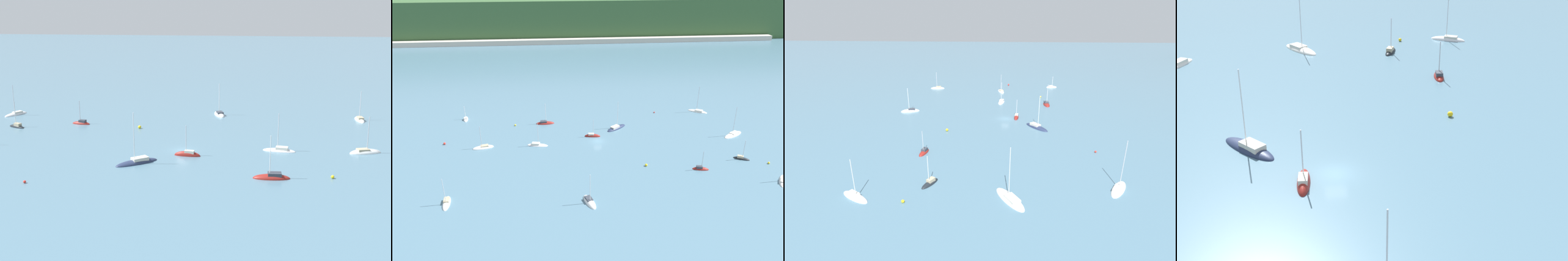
% 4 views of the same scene
% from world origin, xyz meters
% --- Properties ---
extents(ground_plane, '(600.00, 600.00, 0.00)m').
position_xyz_m(ground_plane, '(0.00, 0.00, 0.00)').
color(ground_plane, slate).
extents(hillside_ridge, '(331.37, 63.40, 27.50)m').
position_xyz_m(hillside_ridge, '(0.00, 183.78, 13.75)').
color(hillside_ridge, '#385B33').
rests_on(hillside_ridge, ground_plane).
extents(shore_town_strip, '(281.66, 6.00, 3.25)m').
position_xyz_m(shore_town_strip, '(0.00, 148.58, 1.62)').
color(shore_town_strip, beige).
rests_on(shore_town_strip, ground_plane).
extents(sailboat_0, '(7.10, 3.80, 8.64)m').
position_xyz_m(sailboat_0, '(-37.99, -1.69, 0.06)').
color(sailboat_0, white).
rests_on(sailboat_0, ground_plane).
extents(sailboat_1, '(5.02, 2.53, 6.64)m').
position_xyz_m(sailboat_1, '(28.23, -20.87, 0.12)').
color(sailboat_1, maroon).
rests_on(sailboat_1, ground_plane).
extents(sailboat_2, '(2.44, 6.48, 8.34)m').
position_xyz_m(sailboat_2, '(-42.54, -31.53, 0.10)').
color(sailboat_2, white).
rests_on(sailboat_2, ground_plane).
extents(sailboat_3, '(6.80, 2.45, 8.77)m').
position_xyz_m(sailboat_3, '(-18.09, 15.99, 0.10)').
color(sailboat_3, maroon).
rests_on(sailboat_3, ground_plane).
extents(sailboat_4, '(9.01, 6.99, 11.44)m').
position_xyz_m(sailboat_4, '(47.71, 0.44, 0.08)').
color(sailboat_4, white).
rests_on(sailboat_4, ground_plane).
extents(sailboat_5, '(5.59, 2.11, 7.29)m').
position_xyz_m(sailboat_5, '(-1.51, 3.69, 0.09)').
color(sailboat_5, maroon).
rests_on(sailboat_5, ground_plane).
extents(sailboat_6, '(4.10, 6.89, 9.46)m').
position_xyz_m(sailboat_6, '(-5.97, -34.22, 0.08)').
color(sailboat_6, white).
rests_on(sailboat_6, ground_plane).
extents(sailboat_7, '(7.15, 3.31, 8.70)m').
position_xyz_m(sailboat_7, '(-20.38, -1.44, 0.11)').
color(sailboat_7, silver).
rests_on(sailboat_7, ground_plane).
extents(sailboat_8, '(5.03, 3.57, 7.10)m').
position_xyz_m(sailboat_8, '(43.04, -16.01, 0.13)').
color(sailboat_8, black).
rests_on(sailboat_8, ground_plane).
extents(sailboat_9, '(2.37, 5.18, 5.99)m').
position_xyz_m(sailboat_9, '(-48.34, 22.40, 0.08)').
color(sailboat_9, silver).
rests_on(sailboat_9, ground_plane).
extents(sailboat_10, '(7.62, 5.93, 11.18)m').
position_xyz_m(sailboat_10, '(42.69, 22.22, 0.10)').
color(sailboat_10, white).
rests_on(sailboat_10, ground_plane).
extents(sailboat_11, '(8.57, 7.51, 10.98)m').
position_xyz_m(sailboat_11, '(7.78, 9.55, 0.11)').
color(sailboat_11, '#232D4C').
rests_on(sailboat_11, ground_plane).
extents(sailboat_12, '(5.21, 7.01, 8.95)m').
position_xyz_m(sailboat_12, '(48.98, -29.25, 0.08)').
color(sailboat_12, silver).
rests_on(sailboat_12, ground_plane).
extents(mooring_buoy_0, '(0.51, 0.51, 0.51)m').
position_xyz_m(mooring_buoy_0, '(25.10, 22.61, 0.26)').
color(mooring_buoy_0, red).
rests_on(mooring_buoy_0, ground_plane).
extents(mooring_buoy_1, '(0.76, 0.76, 0.76)m').
position_xyz_m(mooring_buoy_1, '(-51.22, 1.94, 0.38)').
color(mooring_buoy_1, red).
rests_on(mooring_buoy_1, ground_plane).
extents(mooring_buoy_2, '(0.62, 0.62, 0.62)m').
position_xyz_m(mooring_buoy_2, '(50.05, -19.55, 0.31)').
color(mooring_buoy_2, yellow).
rests_on(mooring_buoy_2, ground_plane).
extents(mooring_buoy_3, '(0.77, 0.77, 0.77)m').
position_xyz_m(mooring_buoy_3, '(12.64, -17.65, 0.39)').
color(mooring_buoy_3, yellow).
rests_on(mooring_buoy_3, ground_plane).
extents(mooring_buoy_4, '(0.62, 0.62, 0.62)m').
position_xyz_m(mooring_buoy_4, '(-28.97, 14.96, 0.31)').
color(mooring_buoy_4, yellow).
rests_on(mooring_buoy_4, ground_plane).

